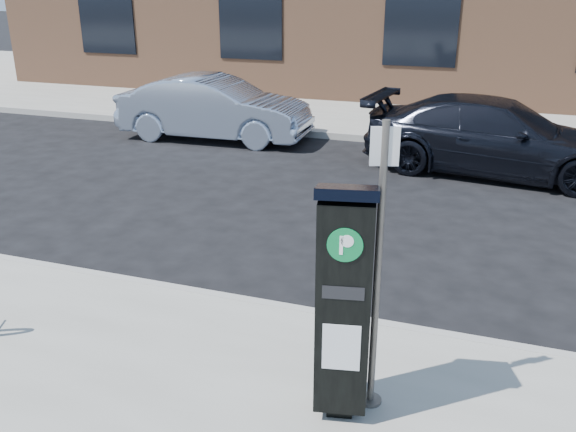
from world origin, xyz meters
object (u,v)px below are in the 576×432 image
at_px(parking_kiosk, 344,302).
at_px(sign_pole, 377,274).
at_px(car_dark, 495,137).
at_px(car_silver, 214,108).

bearing_deg(parking_kiosk, sign_pole, 30.94).
height_order(parking_kiosk, car_dark, parking_kiosk).
bearing_deg(car_silver, car_dark, -98.91).
xyz_separation_m(parking_kiosk, car_dark, (0.94, 7.90, -0.45)).
bearing_deg(car_dark, car_silver, 89.95).
relative_size(parking_kiosk, car_dark, 0.40).
relative_size(sign_pole, car_dark, 0.49).
relative_size(parking_kiosk, sign_pole, 0.83).
xyz_separation_m(parking_kiosk, car_silver, (-5.23, 8.62, -0.43)).
bearing_deg(sign_pole, car_dark, 66.78).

